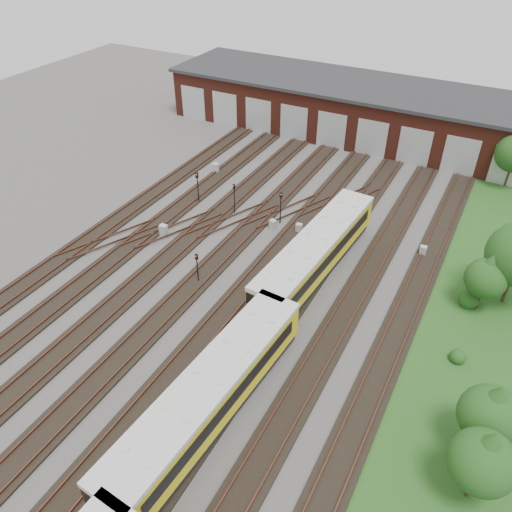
% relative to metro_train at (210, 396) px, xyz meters
% --- Properties ---
extents(ground, '(120.00, 120.00, 0.00)m').
position_rel_metro_train_xyz_m(ground, '(-6.00, 5.75, -2.08)').
color(ground, '#4D4B47').
rests_on(ground, ground).
extents(track_network, '(30.40, 70.00, 0.33)m').
position_rel_metro_train_xyz_m(track_network, '(-6.17, 6.34, -1.97)').
color(track_network, black).
rests_on(track_network, ground).
extents(maintenance_shed, '(51.00, 12.50, 6.35)m').
position_rel_metro_train_xyz_m(maintenance_shed, '(-6.01, 45.73, 1.13)').
color(maintenance_shed, '#592116').
rests_on(maintenance_shed, ground).
extents(grass_verge, '(8.00, 55.00, 0.05)m').
position_rel_metro_train_xyz_m(grass_verge, '(13.00, 15.75, -2.05)').
color(grass_verge, '#204818').
rests_on(grass_verge, ground).
extents(metro_train, '(4.08, 48.65, 3.41)m').
position_rel_metro_train_xyz_m(metro_train, '(0.00, 0.00, 0.00)').
color(metro_train, black).
rests_on(metro_train, ground).
extents(signal_mast_0, '(0.31, 0.30, 3.35)m').
position_rel_metro_train_xyz_m(signal_mast_0, '(-14.94, 21.14, 0.08)').
color(signal_mast_0, black).
rests_on(signal_mast_0, ground).
extents(signal_mast_1, '(0.30, 0.28, 3.37)m').
position_rel_metro_train_xyz_m(signal_mast_1, '(-5.89, 21.53, 0.08)').
color(signal_mast_1, black).
rests_on(signal_mast_1, ground).
extents(signal_mast_2, '(0.27, 0.26, 3.14)m').
position_rel_metro_train_xyz_m(signal_mast_2, '(-10.71, 21.16, -0.07)').
color(signal_mast_2, black).
rests_on(signal_mast_2, ground).
extents(signal_mast_3, '(0.25, 0.23, 2.83)m').
position_rel_metro_train_xyz_m(signal_mast_3, '(-7.89, 10.46, -0.24)').
color(signal_mast_3, black).
rests_on(signal_mast_3, ground).
extents(relay_cabinet_0, '(0.71, 0.60, 1.13)m').
position_rel_metro_train_xyz_m(relay_cabinet_0, '(-14.42, 14.58, -1.51)').
color(relay_cabinet_0, '#ADB0B3').
rests_on(relay_cabinet_0, ground).
extents(relay_cabinet_1, '(0.78, 0.70, 1.11)m').
position_rel_metro_train_xyz_m(relay_cabinet_1, '(-16.87, 27.52, -1.52)').
color(relay_cabinet_1, '#ADB0B3').
rests_on(relay_cabinet_1, ground).
extents(relay_cabinet_2, '(0.59, 0.51, 0.93)m').
position_rel_metro_train_xyz_m(relay_cabinet_2, '(-3.67, 20.96, -1.61)').
color(relay_cabinet_2, '#ADB0B3').
rests_on(relay_cabinet_2, ground).
extents(relay_cabinet_3, '(0.73, 0.68, 0.98)m').
position_rel_metro_train_xyz_m(relay_cabinet_3, '(-6.06, 20.30, -1.58)').
color(relay_cabinet_3, '#ADB0B3').
rests_on(relay_cabinet_3, ground).
extents(relay_cabinet_4, '(0.63, 0.55, 0.94)m').
position_rel_metro_train_xyz_m(relay_cabinet_4, '(7.32, 22.85, -1.61)').
color(relay_cabinet_4, '#ADB0B3').
rests_on(relay_cabinet_4, ground).
extents(tree_1, '(3.09, 3.09, 5.12)m').
position_rel_metro_train_xyz_m(tree_1, '(12.59, 17.99, 1.22)').
color(tree_1, '#392419').
rests_on(tree_1, ground).
extents(tree_3, '(3.39, 3.39, 5.61)m').
position_rel_metro_train_xyz_m(tree_3, '(14.46, 5.42, 1.53)').
color(tree_3, '#392419').
rests_on(tree_3, ground).
extents(tree_4, '(3.40, 3.40, 5.63)m').
position_rel_metro_train_xyz_m(tree_4, '(14.53, 2.38, 1.54)').
color(tree_4, '#392419').
rests_on(tree_4, ground).
extents(bush_0, '(1.09, 1.09, 1.09)m').
position_rel_metro_train_xyz_m(bush_0, '(12.30, 11.80, -1.53)').
color(bush_0, '#184012').
rests_on(bush_0, ground).
extents(bush_1, '(1.52, 1.52, 1.52)m').
position_rel_metro_train_xyz_m(bush_1, '(11.95, 18.06, -1.32)').
color(bush_1, '#184012').
rests_on(bush_1, ground).
extents(bush_2, '(1.35, 1.35, 1.35)m').
position_rel_metro_train_xyz_m(bush_2, '(13.40, 28.77, -1.40)').
color(bush_2, '#184012').
rests_on(bush_2, ground).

